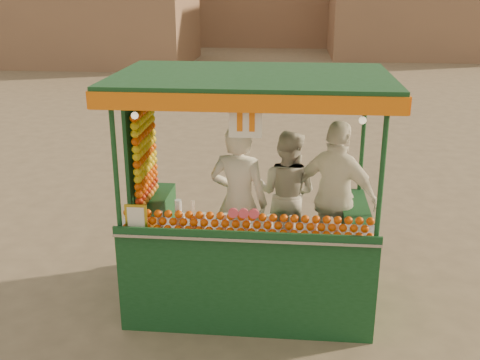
# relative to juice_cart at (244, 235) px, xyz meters

# --- Properties ---
(ground) EXTENTS (90.00, 90.00, 0.00)m
(ground) POSITION_rel_juice_cart_xyz_m (-0.18, 0.04, -0.85)
(ground) COLOR brown
(ground) RESTS_ON ground
(building_right) EXTENTS (9.00, 6.00, 5.00)m
(building_right) POSITION_rel_juice_cart_xyz_m (6.82, 24.04, 1.65)
(building_right) COLOR #87644D
(building_right) RESTS_ON ground
(juice_cart) EXTENTS (2.88, 1.86, 2.61)m
(juice_cart) POSITION_rel_juice_cart_xyz_m (0.00, 0.00, 0.00)
(juice_cart) COLOR #103D1A
(juice_cart) RESTS_ON ground
(vendor_left) EXTENTS (0.74, 0.57, 1.80)m
(vendor_left) POSITION_rel_juice_cart_xyz_m (-0.06, 0.09, 0.36)
(vendor_left) COLOR white
(vendor_left) RESTS_ON ground
(vendor_middle) EXTENTS (0.92, 0.83, 1.56)m
(vendor_middle) POSITION_rel_juice_cart_xyz_m (0.46, 0.74, 0.24)
(vendor_middle) COLOR silver
(vendor_middle) RESTS_ON ground
(vendor_right) EXTENTS (1.11, 0.92, 1.78)m
(vendor_right) POSITION_rel_juice_cart_xyz_m (1.02, 0.37, 0.34)
(vendor_right) COLOR white
(vendor_right) RESTS_ON ground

